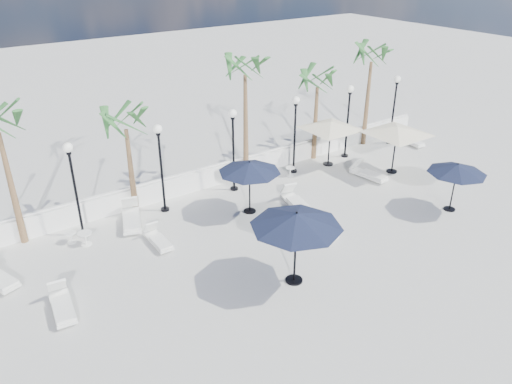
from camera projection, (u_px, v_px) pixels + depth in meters
ground at (329, 254)px, 18.31m from camera, size 100.00×100.00×0.00m
balustrade at (223, 173)px, 23.61m from camera, size 26.00×0.30×1.01m
lamppost_1 at (73, 177)px, 18.39m from camera, size 0.36×0.36×3.84m
lamppost_2 at (160, 156)px, 20.18m from camera, size 0.36×0.36×3.84m
lamppost_3 at (233, 139)px, 21.96m from camera, size 0.36×0.36×3.84m
lamppost_4 at (295, 124)px, 23.75m from camera, size 0.36×0.36×3.84m
lamppost_5 at (348, 111)px, 25.53m from camera, size 0.36×0.36×3.84m
lamppost_6 at (395, 100)px, 27.32m from camera, size 0.36×0.36×3.84m
palm_1 at (126, 126)px, 19.69m from camera, size 2.60×2.60×4.70m
palm_2 at (245, 72)px, 21.99m from camera, size 2.60×2.60×6.10m
palm_3 at (317, 84)px, 24.70m from camera, size 2.60×2.60×4.90m
palm_4 at (372, 59)px, 26.24m from camera, size 2.60×2.60×5.70m
lounger_1 at (158, 239)px, 18.81m from camera, size 0.56×1.66×0.62m
lounger_2 at (62, 305)px, 15.37m from camera, size 0.81×1.91×0.69m
lounger_3 at (131, 218)px, 20.15m from camera, size 1.37×2.24×0.80m
lounger_4 at (316, 230)px, 19.40m from camera, size 0.96×1.83×0.66m
lounger_5 at (368, 173)px, 24.10m from camera, size 0.89×1.99×0.72m
lounger_6 at (296, 201)px, 21.51m from camera, size 1.03×2.03×0.73m
lounger_7 at (410, 141)px, 28.17m from camera, size 0.61×1.75×0.65m
side_table_0 at (85, 237)px, 18.74m from camera, size 0.53×0.53×0.52m
side_table_1 at (71, 237)px, 18.90m from camera, size 0.44×0.44×0.43m
side_table_2 at (290, 171)px, 24.30m from camera, size 0.47×0.47×0.45m
parasol_navy_left at (296, 220)px, 15.80m from camera, size 3.03×3.03×2.68m
parasol_navy_mid at (250, 167)px, 20.28m from camera, size 2.60×2.60×2.33m
parasol_navy_right at (457, 169)px, 20.49m from camera, size 2.42×2.42×2.17m
parasol_cream_sq_a at (398, 127)px, 23.81m from camera, size 5.18×5.18×2.54m
parasol_cream_sq_b at (331, 122)px, 24.66m from camera, size 4.92×4.92×2.47m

